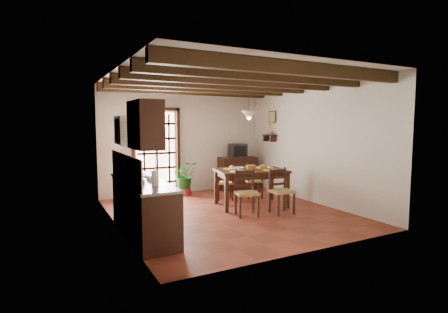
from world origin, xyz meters
TOP-DOWN VIEW (x-y plane):
  - ground_plane at (0.00, 0.00)m, footprint 5.00×5.00m
  - room_shell at (0.00, 0.00)m, footprint 4.52×5.02m
  - ceiling_beams at (0.00, 0.00)m, footprint 4.50×4.34m
  - french_door at (-0.80, 2.45)m, footprint 1.26×0.11m
  - kitchen_counter at (-1.96, -0.60)m, footprint 0.64×2.25m
  - upper_cabinet at (-2.08, -1.30)m, footprint 0.35×0.80m
  - range_hood at (-2.05, -0.05)m, footprint 0.38×0.60m
  - counter_items at (-1.95, -0.51)m, footprint 0.50×1.43m
  - dining_table at (0.75, 0.33)m, footprint 1.70×1.27m
  - chair_near_left at (0.22, -0.37)m, footprint 0.53×0.51m
  - chair_near_right at (0.97, -0.52)m, footprint 0.46×0.44m
  - chair_far_left at (0.53, 1.18)m, footprint 0.49×0.48m
  - chair_far_right at (1.28, 1.02)m, footprint 0.51×0.50m
  - table_setting at (0.75, 0.33)m, footprint 1.12×0.75m
  - table_bowl at (0.49, 0.44)m, footprint 0.22×0.22m
  - sideboard at (1.49, 2.23)m, footprint 1.11×0.57m
  - crt_tv at (1.49, 2.22)m, footprint 0.51×0.48m
  - fuse_box at (1.50, 2.48)m, footprint 0.25×0.03m
  - plant_pot at (-0.16, 2.10)m, footprint 0.36×0.36m
  - potted_plant at (-0.16, 2.10)m, footprint 1.74×1.52m
  - wall_shelf at (2.14, 1.60)m, footprint 0.20×0.42m
  - shelf_vase at (2.14, 1.60)m, footprint 0.15×0.15m
  - shelf_flowers at (2.14, 1.60)m, footprint 0.14×0.14m
  - framed_picture at (2.22, 1.60)m, footprint 0.03×0.32m
  - pendant_lamp at (0.75, 0.43)m, footprint 0.36×0.36m

SIDE VIEW (x-z plane):
  - ground_plane at x=0.00m, z-range 0.00..0.00m
  - plant_pot at x=-0.16m, z-range 0.00..0.22m
  - chair_far_left at x=0.53m, z-range -0.16..0.69m
  - chair_far_right at x=1.28m, z-range -0.16..0.71m
  - chair_near_right at x=0.97m, z-range -0.18..0.77m
  - chair_near_left at x=0.22m, z-range -0.18..0.77m
  - sideboard at x=1.49m, z-range 0.00..0.91m
  - kitchen_counter at x=-1.96m, z-range -0.22..1.16m
  - potted_plant at x=-0.16m, z-range -0.35..1.49m
  - dining_table at x=0.75m, z-range 0.31..1.14m
  - table_bowl at x=0.49m, z-range 0.83..0.89m
  - table_setting at x=0.75m, z-range 0.90..1.00m
  - counter_items at x=-1.95m, z-range 0.83..1.08m
  - crt_tv at x=1.49m, z-range 0.91..1.29m
  - french_door at x=-0.80m, z-range 0.02..2.34m
  - wall_shelf at x=2.14m, z-range 1.41..1.61m
  - shelf_vase at x=2.14m, z-range 1.57..1.73m
  - range_hood at x=-2.05m, z-range 1.46..2.00m
  - fuse_box at x=1.50m, z-range 1.59..1.91m
  - room_shell at x=0.00m, z-range 0.41..3.22m
  - upper_cabinet at x=-2.08m, z-range 1.50..2.20m
  - shelf_flowers at x=2.14m, z-range 1.68..2.04m
  - framed_picture at x=2.22m, z-range 1.89..2.21m
  - pendant_lamp at x=0.75m, z-range 1.66..2.50m
  - ceiling_beams at x=0.00m, z-range 2.59..2.79m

